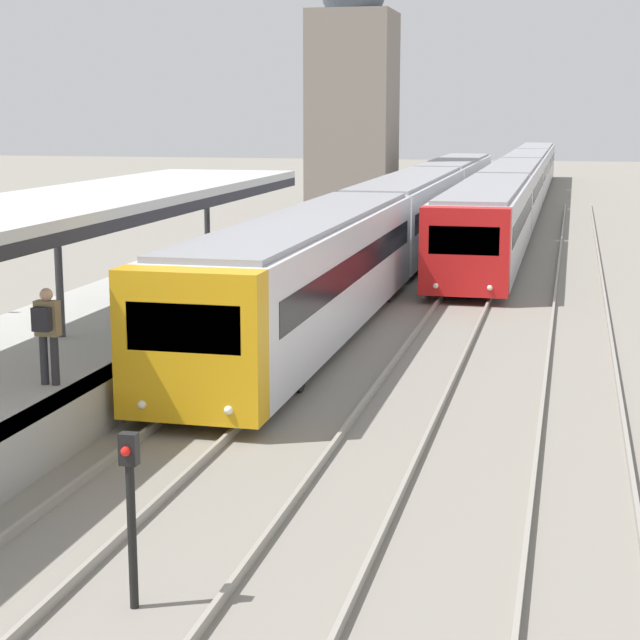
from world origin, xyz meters
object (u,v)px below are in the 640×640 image
(person_on_platform, at_px, (47,328))
(train_near, at_px, (408,211))
(signal_post_near, at_px, (131,502))
(train_far, at_px, (520,181))

(person_on_platform, distance_m, train_near, 25.39)
(person_on_platform, relative_size, signal_post_near, 0.82)
(train_near, height_order, train_far, train_near)
(train_far, bearing_deg, signal_post_near, -91.83)
(signal_post_near, bearing_deg, train_near, 93.01)
(person_on_platform, xyz_separation_m, signal_post_near, (3.92, -5.69, -0.64))
(person_on_platform, relative_size, train_far, 0.03)
(train_near, xyz_separation_m, signal_post_near, (1.63, -30.98, -0.41))
(person_on_platform, height_order, signal_post_near, person_on_platform)
(train_near, bearing_deg, train_far, 80.93)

